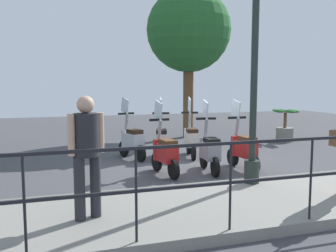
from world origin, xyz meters
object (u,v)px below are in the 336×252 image
Objects in this scene: pedestrian_distant at (87,148)px; scooter_near_2 at (165,152)px; scooter_far_1 at (161,140)px; potted_palm at (285,128)px; scooter_far_0 at (191,138)px; scooter_near_1 at (209,150)px; tree_distant at (189,31)px; scooter_near_0 at (243,148)px; scooter_far_2 at (132,140)px; lamp_post_near at (254,63)px.

pedestrian_distant reaches higher than scooter_near_2.
potted_palm is at bearing -57.36° from scooter_far_1.
pedestrian_distant is 1.03× the size of scooter_far_0.
scooter_near_1 is 1.81m from scooter_far_1.
scooter_far_0 is (1.61, -1.21, 0.00)m from scooter_near_2.
tree_distant is 6.12m from scooter_near_0.
scooter_far_1 is at bearing 34.59° from scooter_near_0.
scooter_far_2 is at bearing 103.44° from potted_palm.
scooter_near_1 is 1.00× the size of scooter_far_2.
tree_distant is 3.37× the size of scooter_near_1.
scooter_near_2 is at bearing 155.93° from scooter_far_0.
potted_palm is 5.98m from scooter_near_2.
potted_palm is 0.69× the size of scooter_near_1.
tree_distant is 5.34m from scooter_far_2.
scooter_far_1 is at bearing 11.87° from lamp_post_near.
pedestrian_distant is (-0.90, 2.93, -1.15)m from lamp_post_near.
scooter_near_2 is at bearing 34.85° from lamp_post_near.
potted_palm is at bearing -94.36° from scooter_far_2.
potted_palm is at bearing -40.33° from lamp_post_near.
pedestrian_distant is 4.61m from scooter_far_2.
lamp_post_near is 3.03× the size of scooter_near_1.
tree_distant is 3.37× the size of scooter_far_0.
scooter_near_1 is 1.00× the size of scooter_near_2.
scooter_far_2 is at bearing 43.99° from scooter_near_0.
scooter_far_1 is (4.14, -2.25, -0.60)m from pedestrian_distant.
scooter_far_1 is at bearing 99.36° from scooter_far_0.
scooter_near_0 is at bearing -150.37° from scooter_far_2.
lamp_post_near is 3.03× the size of scooter_far_2.
lamp_post_near is 3.03× the size of scooter_far_1.
pedestrian_distant is 0.31× the size of tree_distant.
scooter_far_0 is (3.20, -0.11, -1.75)m from lamp_post_near.
lamp_post_near is 6.97m from tree_distant.
lamp_post_near is 3.03× the size of scooter_far_0.
scooter_far_0 is (1.68, -0.24, 0.00)m from scooter_near_1.
scooter_near_2 and scooter_far_2 have the same top height.
scooter_near_1 and scooter_far_0 have the same top height.
scooter_far_0 is at bearing -1.33° from scooter_near_1.
tree_distant is at bearing -58.00° from scooter_far_2.
scooter_far_2 is at bearing 94.65° from scooter_far_0.
lamp_post_near reaches higher than scooter_far_1.
scooter_near_2 is at bearing 84.22° from scooter_near_0.
scooter_far_0 is at bearing -116.07° from scooter_far_2.
lamp_post_near is at bearing 152.58° from scooter_near_0.
scooter_near_0 reaches higher than potted_palm.
lamp_post_near is at bearing 139.67° from potted_palm.
lamp_post_near reaches higher than potted_palm.
lamp_post_near is at bearing -152.81° from scooter_far_1.
tree_distant reaches higher than scooter_near_0.
pedestrian_distant is 1.03× the size of scooter_near_2.
potted_palm is 0.69× the size of scooter_far_2.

